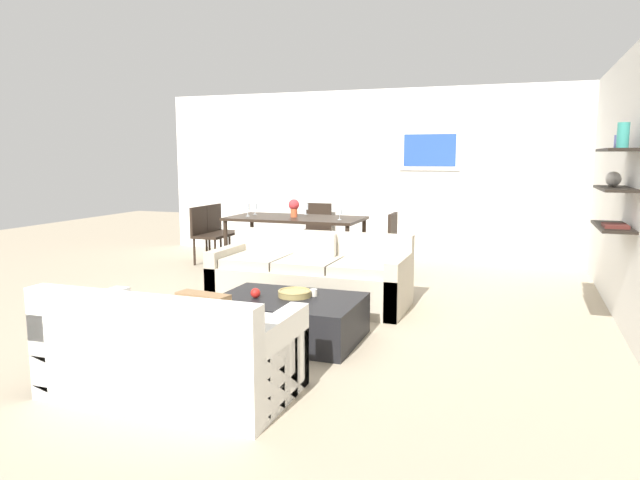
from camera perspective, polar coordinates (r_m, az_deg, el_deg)
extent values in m
plane|color=tan|center=(6.12, -0.90, -7.21)|extent=(18.00, 18.00, 0.00)
cube|color=silver|center=(9.23, 8.58, 6.44)|extent=(8.40, 0.06, 2.70)
cube|color=white|center=(9.11, 10.91, 8.80)|extent=(0.94, 0.02, 0.62)
cube|color=#264CB2|center=(9.10, 10.90, 8.80)|extent=(0.80, 0.01, 0.49)
cube|color=silver|center=(6.21, 28.60, 4.65)|extent=(0.06, 8.20, 2.70)
cube|color=black|center=(5.86, 27.67, 7.99)|extent=(0.28, 0.90, 0.02)
cube|color=black|center=(5.87, 27.44, 4.58)|extent=(0.28, 0.90, 0.02)
cube|color=black|center=(5.89, 27.21, 1.18)|extent=(0.28, 0.90, 0.02)
cylinder|color=teal|center=(5.66, 28.03, 9.22)|extent=(0.10, 0.10, 0.22)
sphere|color=silver|center=(6.04, 27.26, 5.45)|extent=(0.14, 0.14, 0.14)
cylinder|color=#4C518C|center=(5.91, 27.65, 8.68)|extent=(0.07, 0.07, 0.12)
cube|color=#4C1E19|center=(5.74, 27.42, 1.28)|extent=(0.20, 0.28, 0.03)
cube|color=#B2A893|center=(6.38, -1.02, -4.61)|extent=(2.16, 0.90, 0.42)
cube|color=#B2A893|center=(6.65, 0.09, -0.66)|extent=(2.16, 0.16, 0.36)
cube|color=#B2A893|center=(6.78, -9.07, -3.17)|extent=(0.14, 0.90, 0.60)
cube|color=#B2A893|center=(6.09, 7.96, -4.46)|extent=(0.14, 0.90, 0.60)
cube|color=#B2A893|center=(6.53, -6.31, -2.03)|extent=(0.61, 0.70, 0.10)
cube|color=#B2A893|center=(6.29, -1.15, -2.38)|extent=(0.61, 0.70, 0.10)
cube|color=#B2A893|center=(6.10, 4.38, -2.74)|extent=(0.61, 0.70, 0.10)
cube|color=white|center=(6.46, -0.05, -0.92)|extent=(0.37, 0.15, 0.36)
cube|color=white|center=(4.21, -14.34, -11.79)|extent=(1.68, 0.90, 0.42)
cube|color=white|center=(3.80, -17.67, -7.92)|extent=(1.68, 0.16, 0.36)
cube|color=white|center=(3.82, -4.54, -12.20)|extent=(0.14, 0.90, 0.60)
cube|color=white|center=(4.64, -22.40, -9.10)|extent=(0.14, 0.90, 0.60)
cube|color=white|center=(3.98, -9.92, -8.87)|extent=(0.68, 0.70, 0.10)
cube|color=white|center=(4.36, -18.02, -7.65)|extent=(0.68, 0.70, 0.10)
cube|color=#99724C|center=(3.75, -11.54, -7.93)|extent=(0.37, 0.17, 0.36)
cube|color=black|center=(5.21, -3.21, -7.84)|extent=(1.29, 0.92, 0.38)
cylinder|color=#99844C|center=(5.20, -2.55, -5.39)|extent=(0.30, 0.30, 0.05)
torus|color=#99844C|center=(5.20, -2.55, -5.12)|extent=(0.31, 0.31, 0.02)
cylinder|color=silver|center=(5.22, -0.66, -5.28)|extent=(0.07, 0.07, 0.06)
sphere|color=red|center=(5.18, -6.47, -5.29)|extent=(0.09, 0.09, 0.09)
cube|color=black|center=(8.48, -2.47, 2.17)|extent=(1.99, 1.00, 0.04)
cylinder|color=black|center=(8.54, -9.40, -0.44)|extent=(0.06, 0.06, 0.71)
cylinder|color=black|center=(7.81, 2.73, -1.14)|extent=(0.06, 0.06, 0.71)
cylinder|color=black|center=(9.30, -6.80, 0.34)|extent=(0.06, 0.06, 0.71)
cylinder|color=black|center=(8.64, 4.41, -0.24)|extent=(0.06, 0.06, 0.71)
cube|color=black|center=(8.90, -10.89, 0.37)|extent=(0.44, 0.44, 0.04)
cube|color=black|center=(8.97, -12.04, 1.91)|extent=(0.04, 0.44, 0.43)
cylinder|color=black|center=(8.69, -10.43, -1.31)|extent=(0.04, 0.04, 0.41)
cylinder|color=black|center=(9.00, -9.29, -0.96)|extent=(0.04, 0.04, 0.41)
cylinder|color=black|center=(8.87, -12.44, -1.17)|extent=(0.04, 0.04, 0.41)
cylinder|color=black|center=(9.17, -11.26, -0.83)|extent=(0.04, 0.04, 0.41)
cube|color=black|center=(9.28, -9.50, 0.73)|extent=(0.44, 0.44, 0.04)
cube|color=black|center=(9.35, -10.60, 2.21)|extent=(0.04, 0.44, 0.43)
cylinder|color=black|center=(9.07, -9.02, -0.87)|extent=(0.04, 0.04, 0.41)
cylinder|color=black|center=(9.39, -7.97, -0.54)|extent=(0.04, 0.04, 0.41)
cylinder|color=black|center=(9.25, -10.98, -0.75)|extent=(0.04, 0.04, 0.41)
cylinder|color=black|center=(9.56, -9.89, -0.43)|extent=(0.04, 0.04, 0.41)
cube|color=black|center=(9.27, -0.56, 0.84)|extent=(0.44, 0.44, 0.04)
cube|color=black|center=(9.43, -0.15, 2.40)|extent=(0.44, 0.04, 0.43)
cylinder|color=black|center=(9.20, -2.00, -0.64)|extent=(0.04, 0.04, 0.41)
cylinder|color=black|center=(9.08, 0.12, -0.76)|extent=(0.04, 0.04, 0.41)
cylinder|color=black|center=(9.53, -1.21, -0.33)|extent=(0.04, 0.04, 0.41)
cylinder|color=black|center=(9.41, 0.84, -0.44)|extent=(0.04, 0.04, 0.41)
cube|color=black|center=(7.91, 5.82, -0.51)|extent=(0.44, 0.44, 0.04)
cube|color=black|center=(7.83, 7.27, 1.11)|extent=(0.04, 0.44, 0.43)
cylinder|color=black|center=(8.16, 4.87, -1.83)|extent=(0.04, 0.04, 0.41)
cylinder|color=black|center=(7.82, 4.20, -2.27)|extent=(0.04, 0.04, 0.41)
cylinder|color=black|center=(8.08, 7.35, -1.97)|extent=(0.04, 0.04, 0.41)
cylinder|color=black|center=(7.73, 6.78, -2.42)|extent=(0.04, 0.04, 0.41)
cylinder|color=silver|center=(8.66, -7.23, 2.39)|extent=(0.06, 0.06, 0.01)
cylinder|color=silver|center=(8.66, -7.23, 2.70)|extent=(0.01, 0.01, 0.09)
cylinder|color=silver|center=(8.65, -7.24, 3.32)|extent=(0.06, 0.06, 0.10)
cylinder|color=silver|center=(8.88, -1.41, 2.60)|extent=(0.06, 0.06, 0.01)
cylinder|color=silver|center=(8.88, -1.41, 2.84)|extent=(0.01, 0.01, 0.07)
cylinder|color=silver|center=(8.87, -1.41, 3.37)|extent=(0.07, 0.07, 0.10)
cylinder|color=silver|center=(8.12, 1.96, 2.06)|extent=(0.06, 0.06, 0.01)
cylinder|color=silver|center=(8.11, 1.96, 2.33)|extent=(0.01, 0.01, 0.07)
cylinder|color=silver|center=(8.11, 1.96, 2.86)|extent=(0.08, 0.08, 0.08)
cylinder|color=silver|center=(8.88, -6.51, 2.55)|extent=(0.06, 0.06, 0.01)
cylinder|color=silver|center=(8.88, -6.52, 2.82)|extent=(0.01, 0.01, 0.08)
cylinder|color=silver|center=(8.87, -6.52, 3.34)|extent=(0.07, 0.07, 0.08)
cylinder|color=#D85933|center=(8.48, -2.62, 2.73)|extent=(0.10, 0.10, 0.13)
sphere|color=red|center=(8.47, -2.62, 3.55)|extent=(0.16, 0.16, 0.16)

